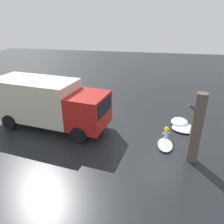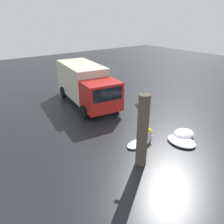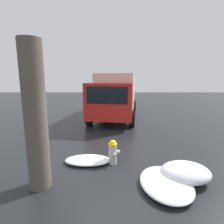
# 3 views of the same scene
# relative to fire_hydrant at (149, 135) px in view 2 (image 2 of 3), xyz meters

# --- Properties ---
(ground_plane) EXTENTS (60.00, 60.00, 0.00)m
(ground_plane) POSITION_rel_fire_hydrant_xyz_m (-0.00, 0.00, -0.38)
(ground_plane) COLOR black
(fire_hydrant) EXTENTS (0.45, 0.36, 0.74)m
(fire_hydrant) POSITION_rel_fire_hydrant_xyz_m (0.00, 0.00, 0.00)
(fire_hydrant) COLOR #B7B7BC
(fire_hydrant) RESTS_ON ground_plane
(tree_trunk) EXTENTS (0.76, 0.50, 3.36)m
(tree_trunk) POSITION_rel_fire_hydrant_xyz_m (-1.14, 1.74, 1.31)
(tree_trunk) COLOR brown
(tree_trunk) RESTS_ON ground_plane
(delivery_truck) EXTENTS (7.17, 3.42, 2.87)m
(delivery_truck) POSITION_rel_fire_hydrant_xyz_m (6.96, -0.24, 1.19)
(delivery_truck) COLOR red
(delivery_truck) RESTS_ON ground_plane
(snow_pile_by_hydrant) EXTENTS (1.58, 1.21, 0.21)m
(snow_pile_by_hydrant) POSITION_rel_fire_hydrant_xyz_m (-1.18, -1.25, -0.28)
(snow_pile_by_hydrant) COLOR white
(snow_pile_by_hydrant) RESTS_ON ground_plane
(snow_pile_curbside) EXTENTS (0.77, 1.38, 0.17)m
(snow_pile_curbside) POSITION_rel_fire_hydrant_xyz_m (0.04, 0.77, -0.30)
(snow_pile_curbside) COLOR white
(snow_pile_curbside) RESTS_ON ground_plane
(snow_pile_by_tree) EXTENTS (1.03, 1.23, 0.42)m
(snow_pile_by_tree) POSITION_rel_fire_hydrant_xyz_m (-0.88, -1.84, -0.17)
(snow_pile_by_tree) COLOR white
(snow_pile_by_tree) RESTS_ON ground_plane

